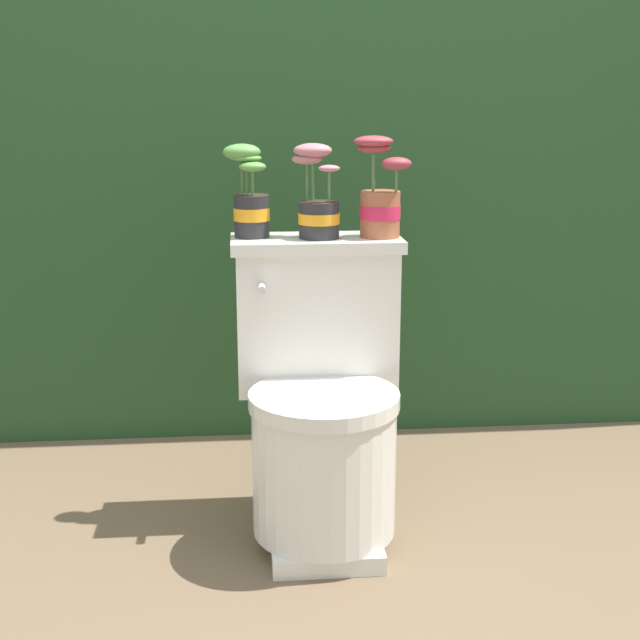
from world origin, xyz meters
The scene contains 6 objects.
ground_plane centered at (0.00, 0.00, 0.00)m, with size 12.00×12.00×0.00m, color brown.
hedge_backdrop centered at (0.00, 1.24, 0.85)m, with size 3.23×0.98×1.70m.
toilet centered at (-0.06, 0.07, 0.34)m, with size 0.43×0.50×0.74m.
potted_plant_left centered at (-0.23, 0.22, 0.84)m, with size 0.11×0.09×0.23m.
potted_plant_midleft centered at (-0.06, 0.19, 0.83)m, with size 0.12×0.12×0.23m.
potted_plant_middle centered at (0.10, 0.19, 0.84)m, with size 0.14×0.11×0.25m.
Camera 1 is at (-0.25, -2.02, 1.10)m, focal length 50.00 mm.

